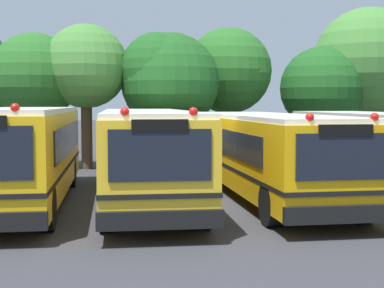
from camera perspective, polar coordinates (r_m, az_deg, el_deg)
ground_plane at (r=16.64m, az=1.97°, el=-5.49°), size 160.00×160.00×0.00m
school_bus_0 at (r=16.27m, az=-16.83°, el=-0.71°), size 2.63×10.15×2.77m
school_bus_1 at (r=16.45m, az=-4.62°, el=-0.63°), size 2.55×11.32×2.69m
school_bus_2 at (r=17.01m, az=7.55°, el=-0.70°), size 2.79×11.19×2.57m
tree_1 at (r=24.98m, az=-15.29°, el=6.58°), size 3.71×3.71×5.74m
tree_2 at (r=24.54m, az=-10.50°, el=7.81°), size 3.53×3.53×6.09m
tree_3 at (r=24.30m, az=-2.57°, el=6.56°), size 4.20×4.17×5.77m
tree_4 at (r=26.68m, az=3.95°, el=7.20°), size 4.00×4.00×6.28m
tree_5 at (r=27.43m, az=12.85°, el=5.59°), size 3.87×3.87×5.41m
tree_6 at (r=29.12m, az=17.42°, el=8.10°), size 5.15×5.14×7.36m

